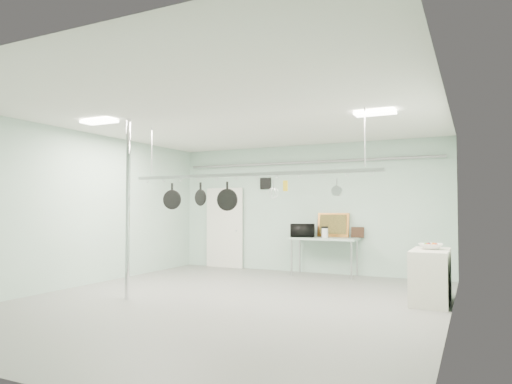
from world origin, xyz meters
The scene contains 25 objects.
floor centered at (0.00, 0.00, 0.00)m, with size 8.00×8.00×0.00m, color gray.
ceiling centered at (0.00, 0.00, 3.19)m, with size 7.00×8.00×0.02m, color silver.
back_wall centered at (0.00, 3.99, 1.60)m, with size 7.00×0.02×3.20m, color #A0C0B1.
right_wall centered at (3.49, 0.00, 1.60)m, with size 0.02×8.00×3.20m, color #A0C0B1.
door centered at (-2.30, 3.94, 1.05)m, with size 1.10×0.10×2.20m, color silver.
wall_vent centered at (-1.10, 3.97, 2.25)m, with size 0.30×0.04×0.30m, color black.
conduit_pipe centered at (0.00, 3.90, 2.75)m, with size 0.07×0.07×6.60m, color gray.
chrome_pole centered at (-1.70, -0.60, 1.60)m, with size 0.08×0.08×3.20m, color silver.
prep_table centered at (0.60, 3.60, 0.83)m, with size 1.60×0.70×0.91m.
side_cabinet centered at (3.15, 1.40, 0.45)m, with size 0.60×1.20×0.90m, color silver.
pot_rack centered at (0.20, 0.30, 2.23)m, with size 4.80×0.06×1.00m.
light_panel_left centered at (-2.20, -0.80, 3.16)m, with size 0.65×0.30×0.05m, color white.
light_panel_right centered at (2.40, 0.60, 3.16)m, with size 0.65×0.30×0.05m, color white.
microwave centered at (0.07, 3.57, 1.06)m, with size 0.57×0.39×0.32m, color black.
coffee_canister centered at (0.64, 3.53, 1.02)m, with size 0.15×0.15×0.23m, color silver.
painting_large centered at (0.74, 3.90, 1.20)m, with size 0.78×0.05×0.58m, color #C37834.
painting_small centered at (1.33, 3.90, 1.03)m, with size 0.30×0.04×0.25m, color black.
fruit_bowl centered at (3.15, 1.47, 0.95)m, with size 0.40×0.40×0.10m, color silver.
skillet_left centered at (-1.40, 0.30, 1.83)m, with size 0.37×0.06×0.51m, color black, non-canonical shape.
skillet_mid centered at (-0.76, 0.30, 1.88)m, with size 0.31×0.06×0.41m, color black, non-canonical shape.
skillet_right centered at (-0.19, 0.30, 1.82)m, with size 0.40×0.06×0.53m, color black, non-canonical shape.
whisk centered at (0.72, 0.30, 1.91)m, with size 0.18×0.18×0.36m, color #A9A9AD, non-canonical shape.
grater centered at (0.95, 0.30, 1.98)m, with size 0.08×0.02×0.20m, color yellow, non-canonical shape.
saucepan centered at (1.84, 0.30, 1.94)m, with size 0.16×0.10×0.30m, color silver, non-canonical shape.
fruit_cluster centered at (3.15, 1.47, 0.99)m, with size 0.24×0.24×0.09m, color #AB290F, non-canonical shape.
Camera 1 is at (3.85, -6.89, 1.61)m, focal length 32.00 mm.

